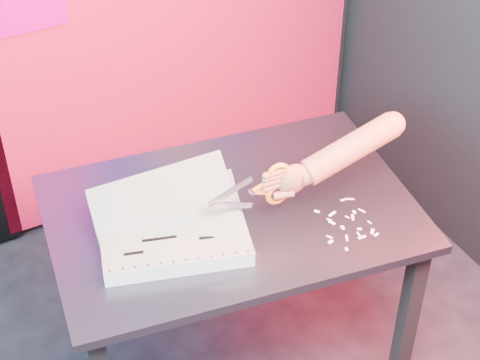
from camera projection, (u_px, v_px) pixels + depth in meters
room at (167, 172)px, 1.58m from camera, size 3.01×3.01×2.71m
backdrop at (23, 29)px, 2.86m from camera, size 2.88×0.05×2.08m
work_table at (231, 234)px, 2.47m from camera, size 1.18×0.88×0.75m
printout_stack at (173, 232)px, 2.29m from camera, size 0.48×0.41×0.22m
scissors at (272, 186)px, 2.26m from camera, size 0.26×0.02×0.15m
hand_forearm at (341, 154)px, 2.31m from camera, size 0.45×0.09×0.18m
paper_clippings at (348, 224)px, 2.36m from camera, size 0.18×0.20×0.00m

